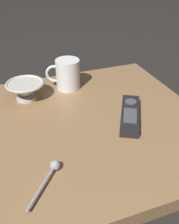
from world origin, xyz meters
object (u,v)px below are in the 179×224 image
object	(u,v)px
teaspoon	(52,170)
coffee_mug	(67,74)
cereal_bowl	(26,90)
tv_remote_near	(130,115)

from	to	relation	value
teaspoon	coffee_mug	bearing A→B (deg)	-111.70
cereal_bowl	teaspoon	bearing A→B (deg)	89.27
coffee_mug	teaspoon	bearing A→B (deg)	68.30
coffee_mug	tv_remote_near	xyz separation A→B (m)	(-0.11, 0.25, -0.04)
teaspoon	tv_remote_near	bearing A→B (deg)	-152.93
coffee_mug	teaspoon	xyz separation A→B (m)	(0.15, 0.39, -0.04)
coffee_mug	tv_remote_near	world-z (taller)	coffee_mug
tv_remote_near	cereal_bowl	bearing A→B (deg)	-40.25
cereal_bowl	tv_remote_near	xyz separation A→B (m)	(-0.26, 0.22, -0.02)
teaspoon	tv_remote_near	world-z (taller)	tv_remote_near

